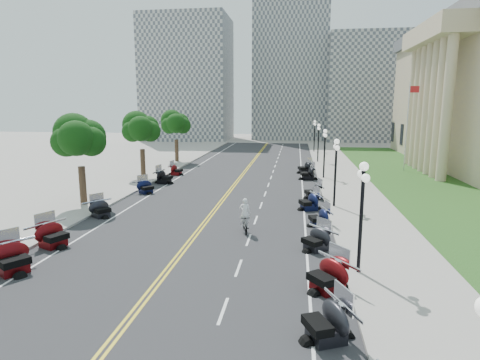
{
  "coord_description": "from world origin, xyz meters",
  "views": [
    {
      "loc": [
        5.71,
        -25.41,
        7.46
      ],
      "look_at": [
        1.65,
        3.56,
        2.0
      ],
      "focal_mm": 30.0,
      "sensor_mm": 36.0,
      "label": 1
    }
  ],
  "objects_px": {
    "cyclist_rider": "(245,201)",
    "motorcycle_n_3": "(328,274)",
    "flagpole": "(407,128)",
    "bicycle": "(245,224)"
  },
  "relations": [
    {
      "from": "flagpole",
      "to": "cyclist_rider",
      "type": "bearing_deg",
      "value": -121.59
    },
    {
      "from": "cyclist_rider",
      "to": "motorcycle_n_3",
      "type": "bearing_deg",
      "value": 121.18
    },
    {
      "from": "bicycle",
      "to": "cyclist_rider",
      "type": "distance_m",
      "value": 1.41
    },
    {
      "from": "motorcycle_n_3",
      "to": "bicycle",
      "type": "bearing_deg",
      "value": 173.14
    },
    {
      "from": "flagpole",
      "to": "cyclist_rider",
      "type": "distance_m",
      "value": 29.14
    },
    {
      "from": "motorcycle_n_3",
      "to": "flagpole",
      "type": "bearing_deg",
      "value": 123.06
    },
    {
      "from": "flagpole",
      "to": "bicycle",
      "type": "relative_size",
      "value": 5.62
    },
    {
      "from": "flagpole",
      "to": "motorcycle_n_3",
      "type": "bearing_deg",
      "value": -108.9
    },
    {
      "from": "motorcycle_n_3",
      "to": "bicycle",
      "type": "relative_size",
      "value": 1.18
    },
    {
      "from": "flagpole",
      "to": "bicycle",
      "type": "xyz_separation_m",
      "value": [
        -15.18,
        -24.68,
        -4.47
      ]
    }
  ]
}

